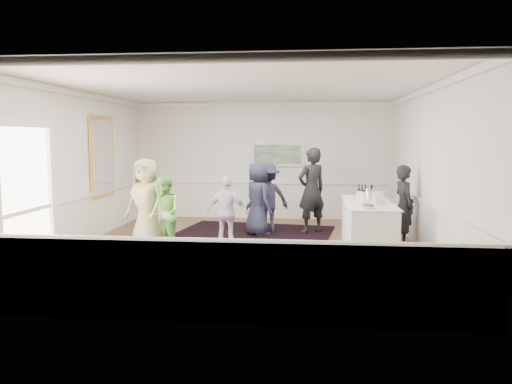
# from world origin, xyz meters

# --- Properties ---
(floor) EXTENTS (8.00, 8.00, 0.00)m
(floor) POSITION_xyz_m (0.00, 0.00, 0.00)
(floor) COLOR brown
(floor) RESTS_ON ground
(ceiling) EXTENTS (7.00, 8.00, 0.02)m
(ceiling) POSITION_xyz_m (0.00, 0.00, 3.20)
(ceiling) COLOR white
(ceiling) RESTS_ON wall_back
(wall_left) EXTENTS (0.02, 8.00, 3.20)m
(wall_left) POSITION_xyz_m (-3.50, 0.00, 1.60)
(wall_left) COLOR white
(wall_left) RESTS_ON floor
(wall_right) EXTENTS (0.02, 8.00, 3.20)m
(wall_right) POSITION_xyz_m (3.50, 0.00, 1.60)
(wall_right) COLOR white
(wall_right) RESTS_ON floor
(wall_back) EXTENTS (7.00, 0.02, 3.20)m
(wall_back) POSITION_xyz_m (0.00, 4.00, 1.60)
(wall_back) COLOR white
(wall_back) RESTS_ON floor
(wall_front) EXTENTS (7.00, 0.02, 3.20)m
(wall_front) POSITION_xyz_m (0.00, -4.00, 1.60)
(wall_front) COLOR white
(wall_front) RESTS_ON floor
(wainscoting) EXTENTS (7.00, 8.00, 1.00)m
(wainscoting) POSITION_xyz_m (0.00, 0.00, 0.50)
(wainscoting) COLOR white
(wainscoting) RESTS_ON floor
(mirror) EXTENTS (0.05, 1.25, 1.85)m
(mirror) POSITION_xyz_m (-3.45, 1.30, 1.80)
(mirror) COLOR yellow
(mirror) RESTS_ON wall_left
(doorway) EXTENTS (0.10, 1.78, 2.56)m
(doorway) POSITION_xyz_m (-3.45, -1.90, 1.42)
(doorway) COLOR white
(doorway) RESTS_ON wall_left
(landscape_painting) EXTENTS (1.44, 0.06, 0.66)m
(landscape_painting) POSITION_xyz_m (0.40, 3.95, 1.78)
(landscape_painting) COLOR white
(landscape_painting) RESTS_ON wall_back
(area_rug) EXTENTS (4.16, 5.10, 0.02)m
(area_rug) POSITION_xyz_m (-0.15, 0.73, 0.01)
(area_rug) COLOR black
(area_rug) RESTS_ON floor
(serving_table) EXTENTS (0.91, 2.40, 0.97)m
(serving_table) POSITION_xyz_m (2.42, 0.18, 0.49)
(serving_table) COLOR white
(serving_table) RESTS_ON floor
(bartender) EXTENTS (0.54, 0.69, 1.68)m
(bartender) POSITION_xyz_m (3.20, 0.65, 0.84)
(bartender) COLOR black
(bartender) RESTS_ON floor
(guest_tan) EXTENTS (1.02, 0.81, 1.82)m
(guest_tan) POSITION_xyz_m (-2.04, 0.07, 0.91)
(guest_tan) COLOR tan
(guest_tan) RESTS_ON floor
(guest_green) EXTENTS (0.90, 0.91, 1.48)m
(guest_green) POSITION_xyz_m (-1.59, -0.13, 0.74)
(guest_green) COLOR #68C34E
(guest_green) RESTS_ON floor
(guest_lilac) EXTENTS (0.90, 0.48, 1.46)m
(guest_lilac) POSITION_xyz_m (-0.38, 0.12, 0.73)
(guest_lilac) COLOR silver
(guest_lilac) RESTS_ON floor
(guest_dark_a) EXTENTS (1.22, 1.01, 1.64)m
(guest_dark_a) POSITION_xyz_m (0.29, 1.94, 0.82)
(guest_dark_a) COLOR #222439
(guest_dark_a) RESTS_ON floor
(guest_dark_b) EXTENTS (0.87, 0.81, 2.00)m
(guest_dark_b) POSITION_xyz_m (1.33, 1.95, 1.00)
(guest_dark_b) COLOR black
(guest_dark_b) RESTS_ON floor
(guest_navy) EXTENTS (0.92, 0.98, 1.68)m
(guest_navy) POSITION_xyz_m (0.10, 1.52, 0.84)
(guest_navy) COLOR #222439
(guest_navy) RESTS_ON floor
(wine_bottles) EXTENTS (0.32, 0.27, 0.31)m
(wine_bottles) POSITION_xyz_m (2.43, 0.71, 1.13)
(wine_bottles) COLOR black
(wine_bottles) RESTS_ON serving_table
(juice_pitchers) EXTENTS (0.51, 0.60, 0.24)m
(juice_pitchers) POSITION_xyz_m (2.44, -0.12, 1.09)
(juice_pitchers) COLOR #75A139
(juice_pitchers) RESTS_ON serving_table
(ice_bucket) EXTENTS (0.26, 0.26, 0.25)m
(ice_bucket) POSITION_xyz_m (2.47, 0.32, 1.09)
(ice_bucket) COLOR silver
(ice_bucket) RESTS_ON serving_table
(nut_bowl) EXTENTS (0.25, 0.25, 0.07)m
(nut_bowl) POSITION_xyz_m (2.31, -0.74, 1.01)
(nut_bowl) COLOR white
(nut_bowl) RESTS_ON serving_table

